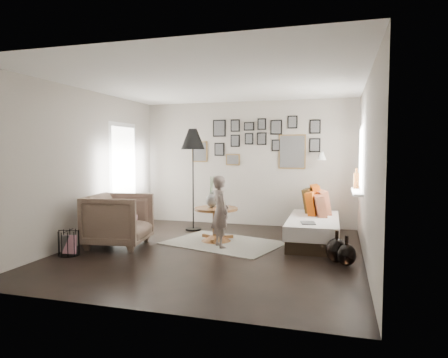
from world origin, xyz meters
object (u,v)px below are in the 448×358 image
(demijohn_large, at_px, (337,250))
(vase, at_px, (212,198))
(daybed, at_px, (314,225))
(magazine_basket, at_px, (69,243))
(demijohn_small, at_px, (346,254))
(floor_lamp, at_px, (193,143))
(child, at_px, (220,212))
(pedestal_table, at_px, (216,226))
(armchair, at_px, (119,220))

(demijohn_large, bearing_deg, vase, 159.07)
(daybed, distance_m, magazine_basket, 3.98)
(daybed, height_order, demijohn_small, daybed)
(floor_lamp, distance_m, magazine_basket, 3.00)
(vase, relative_size, child, 0.46)
(pedestal_table, distance_m, demijohn_large, 2.16)
(daybed, relative_size, demijohn_small, 4.80)
(demijohn_small, xyz_separation_m, child, (-1.95, 0.52, 0.43))
(magazine_basket, distance_m, demijohn_large, 3.93)
(vase, bearing_deg, magazine_basket, -139.67)
(daybed, distance_m, armchair, 3.30)
(vase, bearing_deg, demijohn_small, -22.50)
(demijohn_large, relative_size, child, 0.39)
(floor_lamp, height_order, magazine_basket, floor_lamp)
(pedestal_table, xyz_separation_m, floor_lamp, (-0.73, 0.83, 1.45))
(demijohn_large, distance_m, child, 1.91)
(vase, bearing_deg, demijohn_large, -20.93)
(armchair, distance_m, magazine_basket, 0.87)
(pedestal_table, bearing_deg, child, -63.29)
(vase, relative_size, daybed, 0.27)
(pedestal_table, relative_size, daybed, 0.38)
(daybed, bearing_deg, armchair, -159.28)
(daybed, relative_size, magazine_basket, 5.32)
(child, bearing_deg, armchair, 65.36)
(floor_lamp, bearing_deg, demijohn_small, -31.04)
(daybed, height_order, demijohn_large, daybed)
(magazine_basket, distance_m, demijohn_small, 4.04)
(magazine_basket, xyz_separation_m, demijohn_small, (4.00, 0.58, -0.03))
(child, bearing_deg, daybed, -97.83)
(armchair, height_order, child, child)
(child, bearing_deg, pedestal_table, -11.25)
(vase, relative_size, floor_lamp, 0.27)
(demijohn_small, bearing_deg, armchair, 177.87)
(pedestal_table, height_order, daybed, daybed)
(pedestal_table, height_order, vase, vase)
(pedestal_table, distance_m, magazine_basket, 2.38)
(armchair, xyz_separation_m, demijohn_large, (3.45, -0.01, -0.26))
(armchair, xyz_separation_m, magazine_basket, (-0.42, -0.72, -0.25))
(pedestal_table, xyz_separation_m, vase, (-0.08, 0.02, 0.48))
(daybed, xyz_separation_m, magazine_basket, (-3.48, -1.94, -0.11))
(floor_lamp, bearing_deg, magazine_basket, -115.82)
(pedestal_table, height_order, demijohn_large, pedestal_table)
(pedestal_table, relative_size, armchair, 0.79)
(daybed, bearing_deg, demijohn_large, -73.49)
(armchair, bearing_deg, floor_lamp, -32.30)
(pedestal_table, relative_size, floor_lamp, 0.38)
(floor_lamp, bearing_deg, daybed, -9.16)
(daybed, bearing_deg, vase, -166.83)
(armchair, bearing_deg, child, -85.25)
(armchair, bearing_deg, daybed, -76.89)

